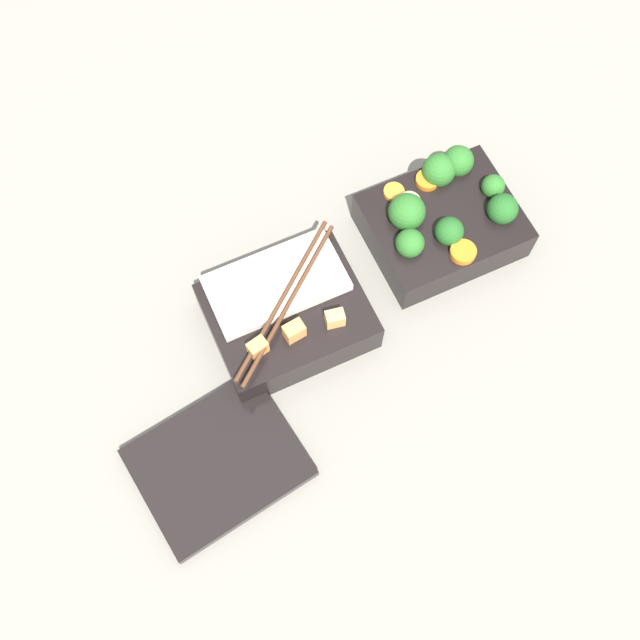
% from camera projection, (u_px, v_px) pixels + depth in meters
% --- Properties ---
extents(ground_plane, '(3.00, 3.00, 0.00)m').
position_uv_depth(ground_plane, '(356.00, 291.00, 0.89)').
color(ground_plane, gray).
extents(bento_tray_vegetable, '(0.17, 0.15, 0.08)m').
position_uv_depth(bento_tray_vegetable, '(442.00, 220.00, 0.89)').
color(bento_tray_vegetable, black).
rests_on(bento_tray_vegetable, ground_plane).
extents(bento_tray_rice, '(0.17, 0.14, 0.07)m').
position_uv_depth(bento_tray_rice, '(287.00, 313.00, 0.85)').
color(bento_tray_rice, black).
rests_on(bento_tray_rice, ground_plane).
extents(bento_lid, '(0.19, 0.16, 0.01)m').
position_uv_depth(bento_lid, '(218.00, 463.00, 0.81)').
color(bento_lid, black).
rests_on(bento_lid, ground_plane).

